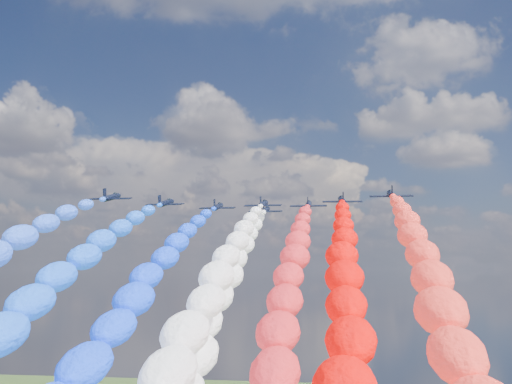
# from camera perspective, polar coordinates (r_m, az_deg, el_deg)

# --- Properties ---
(jet_0) EXTENTS (8.35, 11.29, 4.50)m
(jet_0) POSITION_cam_1_polar(r_m,az_deg,el_deg) (123.90, -13.38, -0.48)
(jet_0) COLOR black
(jet_1) EXTENTS (8.67, 11.51, 4.50)m
(jet_1) POSITION_cam_1_polar(r_m,az_deg,el_deg) (132.52, -8.45, -1.03)
(jet_1) COLOR black
(trail_1) EXTENTS (6.42, 102.95, 43.93)m
(trail_1) POSITION_cam_1_polar(r_m,az_deg,el_deg) (82.73, -19.27, -10.66)
(trail_1) COLOR blue
(jet_2) EXTENTS (8.21, 11.19, 4.50)m
(jet_2) POSITION_cam_1_polar(r_m,az_deg,el_deg) (139.04, -3.60, -1.38)
(jet_2) COLOR black
(trail_2) EXTENTS (6.42, 102.95, 43.93)m
(trail_2) POSITION_cam_1_polar(r_m,az_deg,el_deg) (87.46, -10.79, -10.73)
(trail_2) COLOR #113BEC
(jet_3) EXTENTS (8.23, 11.20, 4.50)m
(jet_3) POSITION_cam_1_polar(r_m,az_deg,el_deg) (133.25, 0.68, -1.14)
(jet_3) COLOR black
(trail_3) EXTENTS (6.42, 102.95, 43.93)m
(trail_3) POSITION_cam_1_polar(r_m,az_deg,el_deg) (80.63, -4.19, -11.14)
(trail_3) COLOR white
(jet_4) EXTENTS (8.28, 11.23, 4.50)m
(jet_4) POSITION_cam_1_polar(r_m,az_deg,el_deg) (147.11, 0.92, -1.72)
(jet_4) COLOR black
(trail_4) EXTENTS (6.42, 102.95, 43.93)m
(trail_4) POSITION_cam_1_polar(r_m,az_deg,el_deg) (94.46, -3.08, -10.58)
(trail_4) COLOR white
(jet_5) EXTENTS (8.23, 11.20, 4.50)m
(jet_5) POSITION_cam_1_polar(r_m,az_deg,el_deg) (134.77, 4.94, -1.18)
(jet_5) COLOR black
(trail_5) EXTENTS (6.42, 102.95, 43.93)m
(trail_5) POSITION_cam_1_polar(r_m,az_deg,el_deg) (81.57, 3.05, -11.11)
(trail_5) COLOR red
(jet_6) EXTENTS (8.77, 11.58, 4.50)m
(jet_6) POSITION_cam_1_polar(r_m,az_deg,el_deg) (126.96, 8.05, -0.76)
(jet_6) COLOR black
(trail_6) EXTENTS (6.42, 102.95, 43.93)m
(trail_6) POSITION_cam_1_polar(r_m,az_deg,el_deg) (73.61, 8.32, -11.46)
(trail_6) COLOR #E90502
(jet_7) EXTENTS (8.30, 11.25, 4.50)m
(jet_7) POSITION_cam_1_polar(r_m,az_deg,el_deg) (119.02, 12.53, -0.23)
(jet_7) COLOR black
(trail_7) EXTENTS (6.42, 102.95, 43.93)m
(trail_7) POSITION_cam_1_polar(r_m,az_deg,el_deg) (65.95, 16.62, -11.74)
(trail_7) COLOR #F63329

